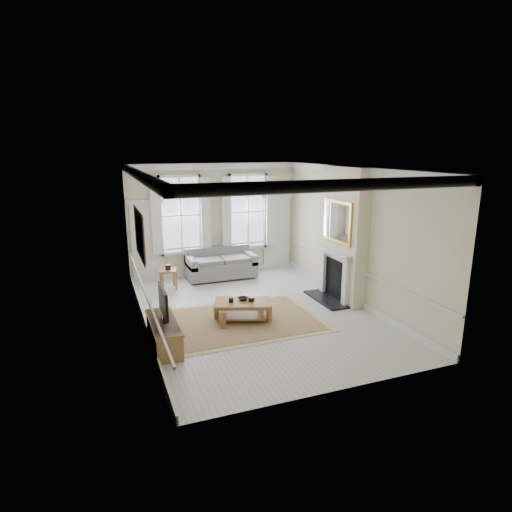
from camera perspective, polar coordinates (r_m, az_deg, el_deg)
name	(u,v)px	position (r m, az deg, el deg)	size (l,w,h in m)	color
floor	(257,313)	(10.29, 0.10, -7.62)	(7.20, 7.20, 0.00)	#B7B5AD
ceiling	(257,168)	(9.56, 0.10, 11.66)	(7.20, 7.20, 0.00)	white
back_wall	(215,220)	(13.15, -5.52, 4.84)	(5.20, 5.20, 0.00)	beige
left_wall	(140,253)	(9.21, -15.20, 0.36)	(7.20, 7.20, 0.00)	beige
right_wall	(354,236)	(10.96, 12.92, 2.67)	(7.20, 7.20, 0.00)	beige
window_left	(181,215)	(12.84, -10.02, 5.37)	(1.26, 0.20, 2.20)	#B2BCC6
window_right	(248,212)	(13.38, -1.12, 5.93)	(1.26, 0.20, 2.20)	#B2BCC6
door_left	(147,243)	(12.84, -14.27, 1.73)	(0.90, 0.08, 2.30)	silver
door_right	(277,233)	(13.88, 2.77, 3.08)	(0.90, 0.08, 2.30)	silver
painting	(139,234)	(9.43, -15.29, 2.85)	(0.05, 1.66, 1.06)	#BE8320
chimney_breast	(343,235)	(11.03, 11.59, 2.81)	(0.35, 1.70, 3.38)	beige
hearth	(326,299)	(11.26, 9.33, -5.71)	(0.55, 1.50, 0.05)	black
fireplace	(334,272)	(11.14, 10.36, -2.14)	(0.21, 1.45, 1.33)	silver
mirror	(337,221)	(10.86, 10.72, 4.55)	(0.06, 1.26, 1.06)	gold
sofa	(221,266)	(12.97, -4.74, -1.27)	(2.03, 0.99, 0.90)	slate
side_table	(168,273)	(12.13, -11.64, -2.28)	(0.54, 0.54, 0.55)	brown
rug	(243,320)	(9.86, -1.80, -8.56)	(3.50, 2.60, 0.02)	olive
coffee_table	(242,305)	(9.72, -1.82, -6.54)	(1.41, 1.10, 0.46)	brown
ceramic_pot_a	(231,300)	(9.64, -3.34, -5.87)	(0.11, 0.11, 0.11)	black
ceramic_pot_b	(251,299)	(9.69, -0.61, -5.76)	(0.14, 0.14, 0.10)	black
bowl	(243,299)	(9.79, -1.74, -5.70)	(0.24, 0.24, 0.06)	black
tv_stand	(164,334)	(8.74, -12.17, -10.11)	(0.49, 1.52, 0.54)	brown
tv	(163,302)	(8.50, -12.26, -6.00)	(0.08, 0.90, 0.68)	black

